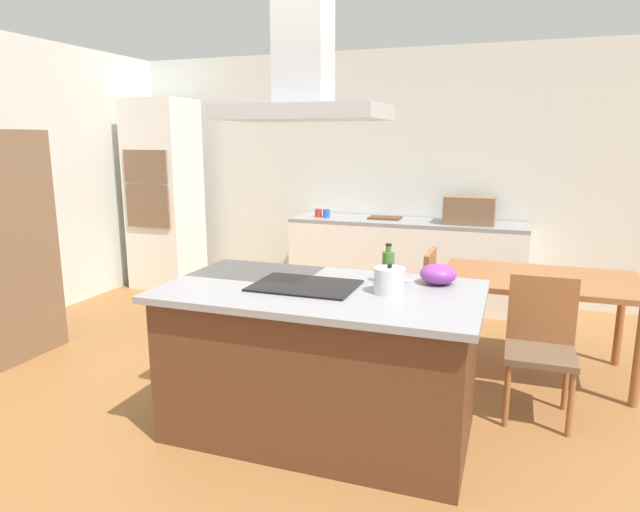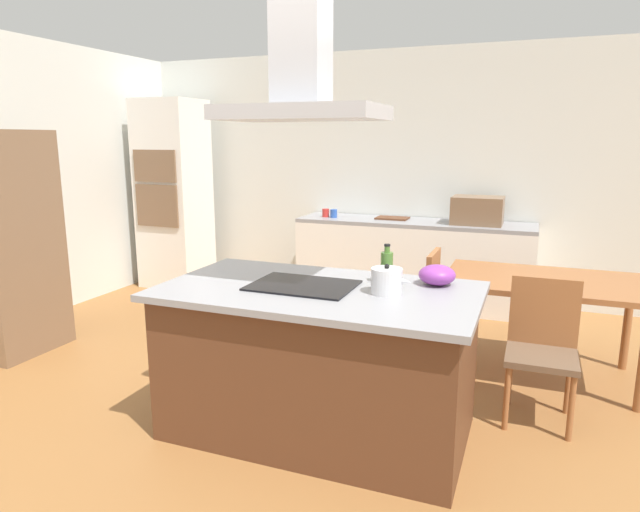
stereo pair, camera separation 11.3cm
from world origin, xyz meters
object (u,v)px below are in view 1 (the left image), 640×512
Objects in this scene: coffee_mug_red at (318,213)px; chair_at_left_end at (415,297)px; cooktop at (305,285)px; chair_facing_island at (541,338)px; cutting_board at (385,218)px; mixing_bowl at (438,274)px; countertop_microwave at (470,210)px; wall_oven_stack at (164,195)px; dining_table at (539,288)px; tea_kettle at (390,280)px; range_hood at (304,73)px; coffee_mug_blue at (326,213)px; olive_oil_bottle at (388,267)px.

chair_at_left_end is at bearing -47.42° from coffee_mug_red.
cooktop is 0.67× the size of chair_facing_island.
coffee_mug_red reaches higher than chair_at_left_end.
chair_facing_island is (1.54, -2.25, -0.40)m from cutting_board.
cutting_board is (-0.19, 2.93, 0.00)m from cooktop.
countertop_microwave is (-0.03, 2.56, 0.08)m from mixing_bowl.
wall_oven_stack reaches higher than dining_table.
countertop_microwave is at bearing -3.21° from cutting_board.
tea_kettle reaches higher than dining_table.
cooktop is 2.64× the size of tea_kettle.
coffee_mug_blue is at bearing 106.32° from range_hood.
chair_at_left_end is at bearing -21.90° from wall_oven_stack.
coffee_mug_red is 1.00× the size of coffee_mug_blue.
tea_kettle is at bearing -75.08° from olive_oil_bottle.
range_hood is at bearing -71.91° from coffee_mug_red.
dining_table is at bearing 45.05° from range_hood.
coffee_mug_red is (-1.65, 2.49, -0.01)m from mixing_bowl.
tea_kettle is at bearing -87.02° from chair_at_left_end.
range_hood is at bearing 180.00° from cooktop.
chair_at_left_end is at bearing 90.61° from olive_oil_bottle.
mixing_bowl is at bearing -56.53° from coffee_mug_red.
olive_oil_bottle reaches higher than mixing_bowl.
coffee_mug_blue is (-0.82, 2.81, 0.04)m from cooktop.
cutting_board is 0.38× the size of chair_facing_island.
mixing_bowl is (0.73, 0.32, 0.05)m from cooktop.
countertop_microwave is 0.90m from cutting_board.
wall_oven_stack reaches higher than mixing_bowl.
tea_kettle is at bearing 3.21° from range_hood.
olive_oil_bottle is 0.27× the size of range_hood.
cooktop is 0.67× the size of chair_at_left_end.
wall_oven_stack is at bearing -174.80° from coffee_mug_red.
wall_oven_stack is at bearing -176.18° from countertop_microwave.
chair_facing_island is (0.62, 0.36, -0.45)m from mixing_bowl.
chair_at_left_end is at bearing 72.31° from range_hood.
tea_kettle is 0.67× the size of cutting_board.
mixing_bowl is 0.16× the size of dining_table.
cooktop is 0.67× the size of range_hood.
countertop_microwave is (0.20, 2.85, 0.07)m from tea_kettle.
range_hood reaches higher than countertop_microwave.
chair_facing_island is at bearing -25.35° from wall_oven_stack.
range_hood reaches higher than chair_facing_island.
cooktop is 0.43× the size of dining_table.
chair_at_left_end is (-0.27, -1.53, -0.53)m from countertop_microwave.
cutting_board reaches higher than dining_table.
coffee_mug_blue is at bearing 130.64° from chair_at_left_end.
tea_kettle reaches higher than cutting_board.
countertop_microwave is at bearing 3.82° from wall_oven_stack.
coffee_mug_red and coffee_mug_blue have the same top height.
olive_oil_bottle reaches higher than coffee_mug_red.
countertop_microwave reaches higher than coffee_mug_blue.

